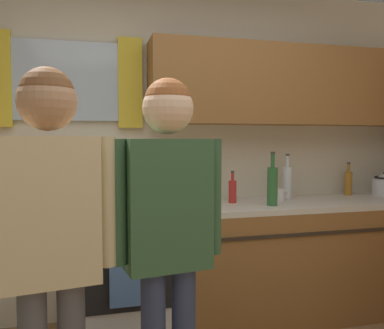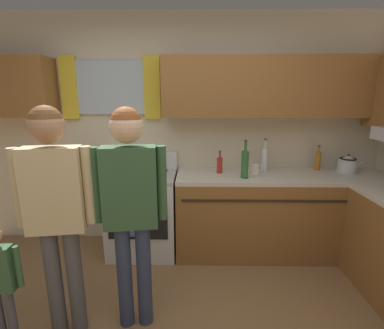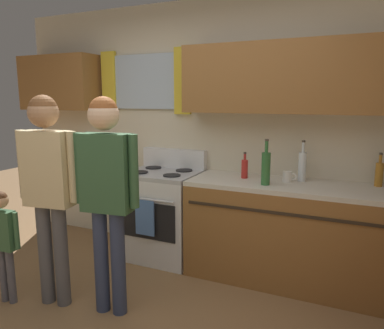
% 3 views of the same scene
% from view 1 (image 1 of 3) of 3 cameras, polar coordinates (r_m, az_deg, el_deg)
% --- Properties ---
extents(back_wall_unit, '(4.60, 0.42, 2.60)m').
position_cam_1_polar(back_wall_unit, '(3.11, -2.16, 5.57)').
color(back_wall_unit, beige).
rests_on(back_wall_unit, ground).
extents(kitchen_counter_run, '(2.30, 1.82, 0.90)m').
position_cam_1_polar(kitchen_counter_run, '(3.30, 24.77, -13.13)').
color(kitchen_counter_run, brown).
rests_on(kitchen_counter_run, ground).
extents(stove_oven, '(0.73, 0.67, 1.10)m').
position_cam_1_polar(stove_oven, '(2.91, -10.13, -14.76)').
color(stove_oven, silver).
rests_on(stove_oven, ground).
extents(bottle_wine_green, '(0.08, 0.08, 0.39)m').
position_cam_1_polar(bottle_wine_green, '(2.94, 11.55, -2.92)').
color(bottle_wine_green, '#2D6633').
rests_on(bottle_wine_green, kitchen_counter_run).
extents(bottle_oil_amber, '(0.06, 0.06, 0.29)m').
position_cam_1_polar(bottle_oil_amber, '(3.68, 21.66, -2.44)').
color(bottle_oil_amber, '#B27223').
rests_on(bottle_oil_amber, kitchen_counter_run).
extents(bottle_sauce_red, '(0.06, 0.06, 0.25)m').
position_cam_1_polar(bottle_sauce_red, '(3.02, 5.88, -3.80)').
color(bottle_sauce_red, red).
rests_on(bottle_sauce_red, kitchen_counter_run).
extents(bottle_tall_clear, '(0.07, 0.07, 0.37)m').
position_cam_1_polar(bottle_tall_clear, '(3.30, 13.61, -2.41)').
color(bottle_tall_clear, silver).
rests_on(bottle_tall_clear, kitchen_counter_run).
extents(mug_ceramic_white, '(0.13, 0.08, 0.09)m').
position_cam_1_polar(mug_ceramic_white, '(3.18, 12.57, -4.30)').
color(mug_ceramic_white, white).
rests_on(mug_ceramic_white, kitchen_counter_run).
extents(adult_holding_child, '(0.51, 0.22, 1.66)m').
position_cam_1_polar(adult_holding_child, '(1.64, -19.85, -8.47)').
color(adult_holding_child, '#4C4C51').
rests_on(adult_holding_child, ground).
extents(adult_in_plaid, '(0.51, 0.22, 1.65)m').
position_cam_1_polar(adult_in_plaid, '(1.75, -3.45, -7.77)').
color(adult_in_plaid, '#2D3856').
rests_on(adult_in_plaid, ground).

